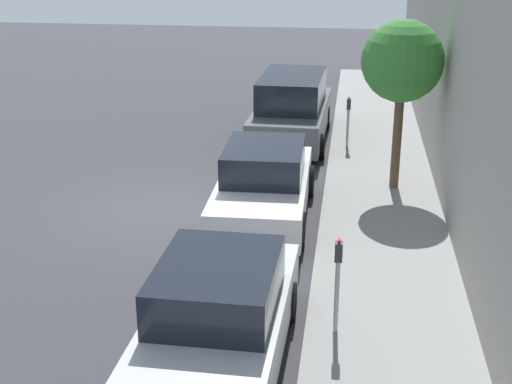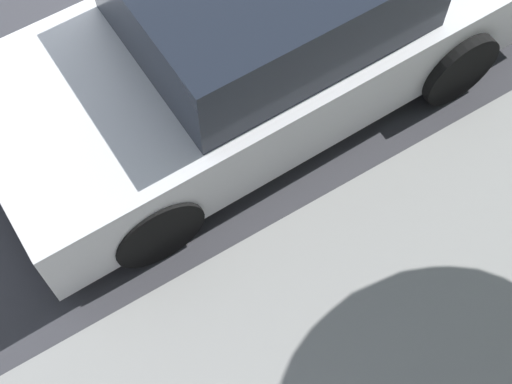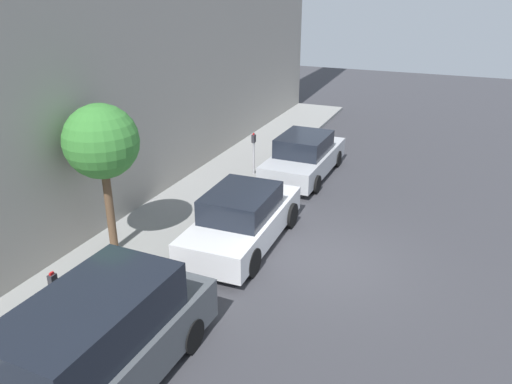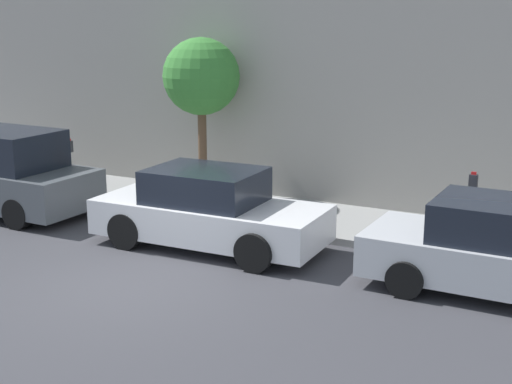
% 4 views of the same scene
% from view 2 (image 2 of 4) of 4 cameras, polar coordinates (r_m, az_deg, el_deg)
% --- Properties ---
extents(sidewalk, '(2.52, 32.00, 0.15)m').
position_cam_2_polar(sidewalk, '(5.40, 15.17, -9.55)').
color(sidewalk, gray).
rests_on(sidewalk, ground_plane).
extents(parked_sedan_second, '(1.92, 4.54, 1.54)m').
position_cam_2_polar(parked_sedan_second, '(5.67, 0.32, 12.43)').
color(parked_sedan_second, silver).
rests_on(parked_sedan_second, ground_plane).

